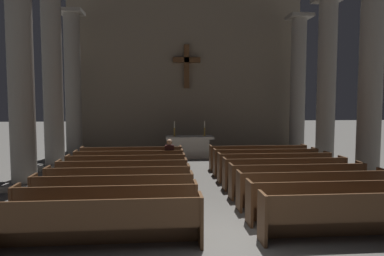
# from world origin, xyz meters

# --- Properties ---
(ground_plane) EXTENTS (80.00, 80.00, 0.00)m
(ground_plane) POSITION_xyz_m (0.00, 0.00, 0.00)
(ground_plane) COLOR #66635E
(pew_left_row_1) EXTENTS (3.70, 0.50, 0.95)m
(pew_left_row_1) POSITION_xyz_m (-2.40, -0.04, 0.48)
(pew_left_row_1) COLOR brown
(pew_left_row_1) RESTS_ON ground
(pew_left_row_2) EXTENTS (3.70, 0.50, 0.95)m
(pew_left_row_2) POSITION_xyz_m (-2.40, 0.95, 0.48)
(pew_left_row_2) COLOR brown
(pew_left_row_2) RESTS_ON ground
(pew_left_row_3) EXTENTS (3.70, 0.50, 0.95)m
(pew_left_row_3) POSITION_xyz_m (-2.40, 1.94, 0.48)
(pew_left_row_3) COLOR brown
(pew_left_row_3) RESTS_ON ground
(pew_left_row_4) EXTENTS (3.70, 0.50, 0.95)m
(pew_left_row_4) POSITION_xyz_m (-2.40, 2.93, 0.48)
(pew_left_row_4) COLOR brown
(pew_left_row_4) RESTS_ON ground
(pew_left_row_5) EXTENTS (3.70, 0.50, 0.95)m
(pew_left_row_5) POSITION_xyz_m (-2.40, 3.91, 0.48)
(pew_left_row_5) COLOR brown
(pew_left_row_5) RESTS_ON ground
(pew_left_row_6) EXTENTS (3.70, 0.50, 0.95)m
(pew_left_row_6) POSITION_xyz_m (-2.40, 4.90, 0.48)
(pew_left_row_6) COLOR brown
(pew_left_row_6) RESTS_ON ground
(pew_left_row_7) EXTENTS (3.70, 0.50, 0.95)m
(pew_left_row_7) POSITION_xyz_m (-2.40, 5.89, 0.48)
(pew_left_row_7) COLOR brown
(pew_left_row_7) RESTS_ON ground
(pew_left_row_8) EXTENTS (3.70, 0.50, 0.95)m
(pew_left_row_8) POSITION_xyz_m (-2.40, 6.88, 0.48)
(pew_left_row_8) COLOR brown
(pew_left_row_8) RESTS_ON ground
(pew_right_row_1) EXTENTS (3.70, 0.50, 0.95)m
(pew_right_row_1) POSITION_xyz_m (2.40, -0.04, 0.48)
(pew_right_row_1) COLOR brown
(pew_right_row_1) RESTS_ON ground
(pew_right_row_2) EXTENTS (3.70, 0.50, 0.95)m
(pew_right_row_2) POSITION_xyz_m (2.40, 0.95, 0.48)
(pew_right_row_2) COLOR brown
(pew_right_row_2) RESTS_ON ground
(pew_right_row_3) EXTENTS (3.70, 0.50, 0.95)m
(pew_right_row_3) POSITION_xyz_m (2.40, 1.94, 0.48)
(pew_right_row_3) COLOR brown
(pew_right_row_3) RESTS_ON ground
(pew_right_row_4) EXTENTS (3.70, 0.50, 0.95)m
(pew_right_row_4) POSITION_xyz_m (2.40, 2.93, 0.48)
(pew_right_row_4) COLOR brown
(pew_right_row_4) RESTS_ON ground
(pew_right_row_5) EXTENTS (3.70, 0.50, 0.95)m
(pew_right_row_5) POSITION_xyz_m (2.40, 3.91, 0.48)
(pew_right_row_5) COLOR brown
(pew_right_row_5) RESTS_ON ground
(pew_right_row_6) EXTENTS (3.70, 0.50, 0.95)m
(pew_right_row_6) POSITION_xyz_m (2.40, 4.90, 0.48)
(pew_right_row_6) COLOR brown
(pew_right_row_6) RESTS_ON ground
(pew_right_row_7) EXTENTS (3.70, 0.50, 0.95)m
(pew_right_row_7) POSITION_xyz_m (2.40, 5.89, 0.48)
(pew_right_row_7) COLOR brown
(pew_right_row_7) RESTS_ON ground
(pew_right_row_8) EXTENTS (3.70, 0.50, 0.95)m
(pew_right_row_8) POSITION_xyz_m (2.40, 6.88, 0.48)
(pew_right_row_8) COLOR brown
(pew_right_row_8) RESTS_ON ground
(column_left_second) EXTENTS (1.09, 1.09, 6.78)m
(column_left_second) POSITION_xyz_m (-5.39, 4.54, 3.31)
(column_left_second) COLOR gray
(column_left_second) RESTS_ON ground
(column_right_second) EXTENTS (1.09, 1.09, 6.78)m
(column_right_second) POSITION_xyz_m (5.39, 4.54, 3.31)
(column_right_second) COLOR gray
(column_right_second) RESTS_ON ground
(column_left_third) EXTENTS (1.09, 1.09, 6.78)m
(column_left_third) POSITION_xyz_m (-5.39, 7.57, 3.31)
(column_left_third) COLOR gray
(column_left_third) RESTS_ON ground
(column_right_third) EXTENTS (1.09, 1.09, 6.78)m
(column_right_third) POSITION_xyz_m (5.39, 7.57, 3.31)
(column_right_third) COLOR gray
(column_right_third) RESTS_ON ground
(column_left_fourth) EXTENTS (1.09, 1.09, 6.78)m
(column_left_fourth) POSITION_xyz_m (-5.39, 10.60, 3.31)
(column_left_fourth) COLOR gray
(column_left_fourth) RESTS_ON ground
(column_right_fourth) EXTENTS (1.09, 1.09, 6.78)m
(column_right_fourth) POSITION_xyz_m (5.39, 10.60, 3.31)
(column_right_fourth) COLOR gray
(column_right_fourth) RESTS_ON ground
(altar) EXTENTS (2.20, 0.90, 1.01)m
(altar) POSITION_xyz_m (0.00, 9.91, 0.53)
(altar) COLOR #BCB7AD
(altar) RESTS_ON ground
(candlestick_left) EXTENTS (0.16, 0.16, 0.70)m
(candlestick_left) POSITION_xyz_m (-0.70, 9.91, 1.23)
(candlestick_left) COLOR #B79338
(candlestick_left) RESTS_ON altar
(candlestick_right) EXTENTS (0.16, 0.16, 0.70)m
(candlestick_right) POSITION_xyz_m (0.70, 9.91, 1.23)
(candlestick_right) COLOR #B79338
(candlestick_right) RESTS_ON altar
(apse_with_cross) EXTENTS (11.94, 0.51, 7.99)m
(apse_with_cross) POSITION_xyz_m (0.00, 12.11, 4.00)
(apse_with_cross) COLOR gray
(apse_with_cross) RESTS_ON ground
(lone_worshipper) EXTENTS (0.32, 0.43, 1.32)m
(lone_worshipper) POSITION_xyz_m (-1.01, 5.93, 0.69)
(lone_worshipper) COLOR #26262B
(lone_worshipper) RESTS_ON ground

